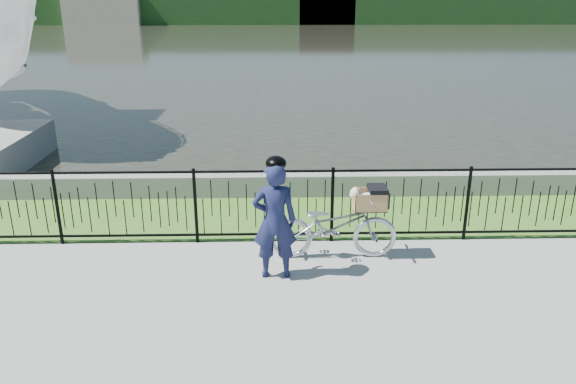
{
  "coord_description": "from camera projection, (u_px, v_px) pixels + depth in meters",
  "views": [
    {
      "loc": [
        0.16,
        -6.05,
        3.54
      ],
      "look_at": [
        0.34,
        1.0,
        1.0
      ],
      "focal_mm": 35.0,
      "sensor_mm": 36.0,
      "label": 1
    }
  ],
  "objects": [
    {
      "name": "ground",
      "position": [
        263.0,
        296.0,
        6.89
      ],
      "size": [
        120.0,
        120.0,
        0.0
      ],
      "primitive_type": "plane",
      "color": "gray",
      "rests_on": "ground"
    },
    {
      "name": "grass_strip",
      "position": [
        265.0,
        216.0,
        9.34
      ],
      "size": [
        60.0,
        2.0,
        0.01
      ],
      "primitive_type": "cube",
      "color": "#3C6821",
      "rests_on": "ground"
    },
    {
      "name": "water",
      "position": [
        271.0,
        46.0,
        37.93
      ],
      "size": [
        120.0,
        120.0,
        0.0
      ],
      "primitive_type": "plane",
      "color": "black",
      "rests_on": "ground"
    },
    {
      "name": "quay_wall",
      "position": [
        266.0,
        185.0,
        10.21
      ],
      "size": [
        60.0,
        0.3,
        0.4
      ],
      "primitive_type": "cube",
      "color": "slate",
      "rests_on": "ground"
    },
    {
      "name": "fence",
      "position": [
        264.0,
        206.0,
        8.2
      ],
      "size": [
        14.0,
        0.06,
        1.15
      ],
      "primitive_type": null,
      "color": "black",
      "rests_on": "ground"
    },
    {
      "name": "far_treeline",
      "position": [
        272.0,
        10.0,
        62.81
      ],
      "size": [
        120.0,
        6.0,
        3.0
      ],
      "primitive_type": "cube",
      "color": "#1E4219",
      "rests_on": "ground"
    },
    {
      "name": "far_building_left",
      "position": [
        104.0,
        5.0,
        60.33
      ],
      "size": [
        8.0,
        4.0,
        4.0
      ],
      "primitive_type": "cube",
      "color": "#A49984",
      "rests_on": "ground"
    },
    {
      "name": "far_building_right",
      "position": [
        326.0,
        9.0,
        61.51
      ],
      "size": [
        6.0,
        3.0,
        3.2
      ],
      "primitive_type": "cube",
      "color": "#A49984",
      "rests_on": "ground"
    },
    {
      "name": "bicycle_rig",
      "position": [
        334.0,
        225.0,
        7.76
      ],
      "size": [
        1.77,
        0.62,
        1.06
      ],
      "color": "#AFB4BC",
      "rests_on": "ground"
    },
    {
      "name": "cyclist",
      "position": [
        275.0,
        219.0,
        7.13
      ],
      "size": [
        0.58,
        0.39,
        1.62
      ],
      "color": "#15193B",
      "rests_on": "ground"
    }
  ]
}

